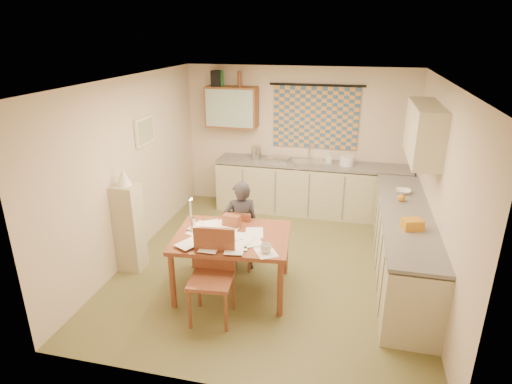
% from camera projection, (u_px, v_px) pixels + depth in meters
% --- Properties ---
extents(floor, '(4.00, 4.50, 0.02)m').
position_uv_depth(floor, '(272.00, 265.00, 5.96)').
color(floor, brown).
rests_on(floor, ground).
extents(ceiling, '(4.00, 4.50, 0.02)m').
position_uv_depth(ceiling, '(275.00, 79.00, 5.06)').
color(ceiling, white).
rests_on(ceiling, floor).
extents(wall_back, '(4.00, 0.02, 2.50)m').
position_uv_depth(wall_back, '(298.00, 139.00, 7.57)').
color(wall_back, beige).
rests_on(wall_back, floor).
extents(wall_front, '(4.00, 0.02, 2.50)m').
position_uv_depth(wall_front, '(220.00, 269.00, 3.45)').
color(wall_front, beige).
rests_on(wall_front, floor).
extents(wall_left, '(0.02, 4.50, 2.50)m').
position_uv_depth(wall_left, '(131.00, 169.00, 5.94)').
color(wall_left, beige).
rests_on(wall_left, floor).
extents(wall_right, '(0.02, 4.50, 2.50)m').
position_uv_depth(wall_right, '(439.00, 192.00, 5.08)').
color(wall_right, beige).
rests_on(wall_right, floor).
extents(window_blind, '(1.45, 0.03, 1.05)m').
position_uv_depth(window_blind, '(315.00, 118.00, 7.33)').
color(window_blind, '#345A82').
rests_on(window_blind, wall_back).
extents(curtain_rod, '(1.60, 0.04, 0.04)m').
position_uv_depth(curtain_rod, '(317.00, 85.00, 7.11)').
color(curtain_rod, black).
rests_on(curtain_rod, wall_back).
extents(wall_cabinet, '(0.90, 0.34, 0.70)m').
position_uv_depth(wall_cabinet, '(232.00, 107.00, 7.45)').
color(wall_cabinet, brown).
rests_on(wall_cabinet, wall_back).
extents(wall_cabinet_glass, '(0.84, 0.02, 0.64)m').
position_uv_depth(wall_cabinet_glass, '(229.00, 109.00, 7.30)').
color(wall_cabinet_glass, '#99B2A5').
rests_on(wall_cabinet_glass, wall_back).
extents(upper_cabinet_right, '(0.34, 1.30, 0.70)m').
position_uv_depth(upper_cabinet_right, '(424.00, 132.00, 5.41)').
color(upper_cabinet_right, tan).
rests_on(upper_cabinet_right, wall_right).
extents(framed_print, '(0.04, 0.50, 0.40)m').
position_uv_depth(framed_print, '(144.00, 131.00, 6.14)').
color(framed_print, white).
rests_on(framed_print, wall_left).
extents(print_canvas, '(0.01, 0.42, 0.32)m').
position_uv_depth(print_canvas, '(146.00, 131.00, 6.13)').
color(print_canvas, beige).
rests_on(print_canvas, wall_left).
extents(counter_back, '(3.30, 0.62, 0.92)m').
position_uv_depth(counter_back, '(311.00, 188.00, 7.50)').
color(counter_back, tan).
rests_on(counter_back, floor).
extents(counter_right, '(0.62, 2.95, 0.92)m').
position_uv_depth(counter_right, '(403.00, 245.00, 5.52)').
color(counter_right, tan).
rests_on(counter_right, floor).
extents(stove, '(0.57, 0.57, 0.89)m').
position_uv_depth(stove, '(412.00, 296.00, 4.48)').
color(stove, white).
rests_on(stove, floor).
extents(sink, '(0.66, 0.59, 0.10)m').
position_uv_depth(sink, '(309.00, 165.00, 7.36)').
color(sink, silver).
rests_on(sink, counter_back).
extents(tap, '(0.03, 0.03, 0.28)m').
position_uv_depth(tap, '(310.00, 152.00, 7.47)').
color(tap, silver).
rests_on(tap, counter_back).
extents(dish_rack, '(0.37, 0.32, 0.06)m').
position_uv_depth(dish_rack, '(279.00, 159.00, 7.45)').
color(dish_rack, silver).
rests_on(dish_rack, counter_back).
extents(kettle, '(0.24, 0.24, 0.24)m').
position_uv_depth(kettle, '(256.00, 153.00, 7.51)').
color(kettle, silver).
rests_on(kettle, counter_back).
extents(mixing_bowl, '(0.29, 0.29, 0.16)m').
position_uv_depth(mixing_bowl, '(347.00, 161.00, 7.19)').
color(mixing_bowl, white).
rests_on(mixing_bowl, counter_back).
extents(soap_bottle, '(0.15, 0.15, 0.19)m').
position_uv_depth(soap_bottle, '(329.00, 158.00, 7.29)').
color(soap_bottle, white).
rests_on(soap_bottle, counter_back).
extents(bowl, '(0.22, 0.22, 0.05)m').
position_uv_depth(bowl, '(403.00, 191.00, 5.97)').
color(bowl, white).
rests_on(bowl, counter_right).
extents(orange_bag, '(0.26, 0.22, 0.12)m').
position_uv_depth(orange_bag, '(412.00, 224.00, 4.88)').
color(orange_bag, orange).
rests_on(orange_bag, counter_right).
extents(fruit_orange, '(0.10, 0.10, 0.10)m').
position_uv_depth(fruit_orange, '(401.00, 198.00, 5.67)').
color(fruit_orange, orange).
rests_on(fruit_orange, counter_right).
extents(speaker, '(0.19, 0.22, 0.26)m').
position_uv_depth(speaker, '(216.00, 78.00, 7.34)').
color(speaker, black).
rests_on(speaker, wall_cabinet).
extents(bottle_green, '(0.07, 0.07, 0.26)m').
position_uv_depth(bottle_green, '(221.00, 78.00, 7.32)').
color(bottle_green, '#195926').
rests_on(bottle_green, wall_cabinet).
extents(bottle_brown, '(0.07, 0.07, 0.26)m').
position_uv_depth(bottle_brown, '(240.00, 79.00, 7.25)').
color(bottle_brown, brown).
rests_on(bottle_brown, wall_cabinet).
extents(dining_table, '(1.46, 1.17, 0.75)m').
position_uv_depth(dining_table, '(233.00, 262.00, 5.26)').
color(dining_table, brown).
rests_on(dining_table, floor).
extents(chair_far, '(0.44, 0.44, 0.85)m').
position_uv_depth(chair_far, '(242.00, 247.00, 5.86)').
color(chair_far, brown).
rests_on(chair_far, floor).
extents(chair_near, '(0.51, 0.51, 1.03)m').
position_uv_depth(chair_near, '(212.00, 293.00, 4.75)').
color(chair_near, brown).
rests_on(chair_near, floor).
extents(person, '(0.65, 0.60, 1.26)m').
position_uv_depth(person, '(241.00, 226.00, 5.65)').
color(person, black).
rests_on(person, floor).
extents(shelf_stand, '(0.32, 0.30, 1.20)m').
position_uv_depth(shelf_stand, '(129.00, 228.00, 5.67)').
color(shelf_stand, tan).
rests_on(shelf_stand, floor).
extents(lampshade, '(0.20, 0.20, 0.22)m').
position_uv_depth(lampshade, '(123.00, 177.00, 5.42)').
color(lampshade, white).
rests_on(lampshade, shelf_stand).
extents(letter_rack, '(0.24, 0.14, 0.16)m').
position_uv_depth(letter_rack, '(231.00, 221.00, 5.32)').
color(letter_rack, brown).
rests_on(letter_rack, dining_table).
extents(mug, '(0.22, 0.22, 0.10)m').
position_uv_depth(mug, '(266.00, 248.00, 4.72)').
color(mug, white).
rests_on(mug, dining_table).
extents(magazine, '(0.28, 0.34, 0.03)m').
position_uv_depth(magazine, '(193.00, 241.00, 4.96)').
color(magazine, maroon).
rests_on(magazine, dining_table).
extents(book, '(0.24, 0.29, 0.02)m').
position_uv_depth(book, '(197.00, 237.00, 5.07)').
color(book, orange).
rests_on(book, dining_table).
extents(orange_box, '(0.13, 0.09, 0.04)m').
position_uv_depth(orange_box, '(202.00, 244.00, 4.88)').
color(orange_box, orange).
rests_on(orange_box, dining_table).
extents(eyeglasses, '(0.14, 0.07, 0.02)m').
position_uv_depth(eyeglasses, '(241.00, 248.00, 4.81)').
color(eyeglasses, black).
rests_on(eyeglasses, dining_table).
extents(candle_holder, '(0.07, 0.07, 0.18)m').
position_uv_depth(candle_holder, '(193.00, 225.00, 5.20)').
color(candle_holder, silver).
rests_on(candle_holder, dining_table).
extents(candle, '(0.03, 0.03, 0.22)m').
position_uv_depth(candle, '(190.00, 208.00, 5.16)').
color(candle, white).
rests_on(candle, dining_table).
extents(candle_flame, '(0.02, 0.02, 0.02)m').
position_uv_depth(candle_flame, '(192.00, 199.00, 5.11)').
color(candle_flame, '#FFCC66').
rests_on(candle_flame, dining_table).
extents(papers, '(1.24, 0.94, 0.03)m').
position_uv_depth(papers, '(226.00, 236.00, 5.07)').
color(papers, white).
rests_on(papers, dining_table).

